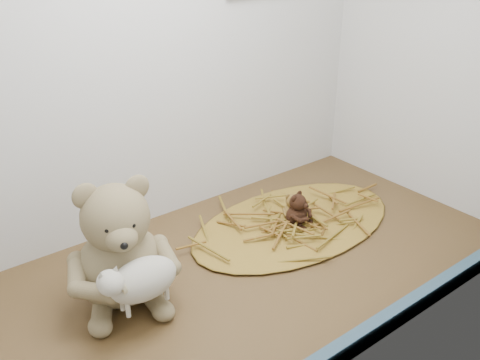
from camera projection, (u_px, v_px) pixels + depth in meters
alcove_shell at (200, 42)px, 93.75cm from camera, size 120.40×60.20×90.40cm
front_rail at (340, 351)px, 85.97cm from camera, size 119.28×2.20×3.60cm
straw_bed at (294, 222)px, 124.90cm from camera, size 53.97×31.34×1.04cm
main_teddy at (118, 242)px, 95.59cm from camera, size 24.97×25.72×24.66cm
toy_lamb at (143, 280)px, 90.63cm from camera, size 16.29×9.94×10.53cm
mini_teddy_tan at (292, 205)px, 124.18cm from camera, size 7.02×7.22×6.82cm
mini_teddy_brown at (297, 208)px, 121.90cm from camera, size 8.52×8.72×7.97cm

